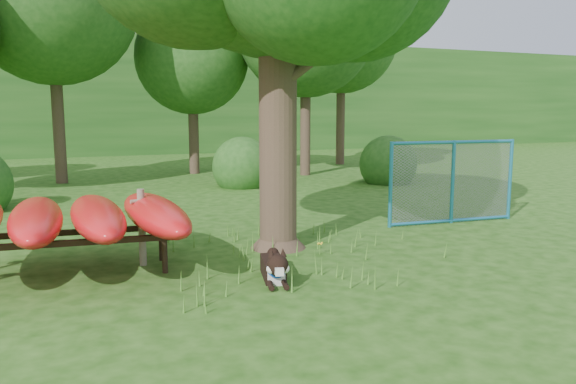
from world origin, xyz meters
name	(u,v)px	position (x,y,z in m)	size (l,w,h in m)	color
ground	(308,274)	(0.00, 0.00, 0.00)	(80.00, 80.00, 0.00)	#1B450D
wooden_post	(142,225)	(-2.08, 1.37, 0.61)	(0.32, 0.12, 1.15)	#6B6450
kayak_rack	(67,218)	(-3.11, 1.34, 0.80)	(3.24, 3.31, 1.04)	black
husky_dog	(275,268)	(-0.56, -0.14, 0.19)	(0.53, 1.18, 0.54)	black
fence_section	(453,182)	(4.23, 2.13, 0.85)	(2.89, 0.31, 2.82)	teal
wildflower_clump	(320,245)	(0.63, 0.90, 0.16)	(0.09, 0.10, 0.20)	#4B812A
bg_tree_c	(192,58)	(1.50, 13.00, 4.11)	(4.00, 4.00, 6.12)	#3A2A1F
bg_tree_d	(306,27)	(5.00, 11.00, 5.08)	(4.80, 4.80, 7.50)	#3A2A1F
bg_tree_e	(342,37)	(8.00, 14.00, 5.23)	(4.60, 4.60, 7.55)	#3A2A1F
shrub_right	(388,183)	(6.50, 8.00, 0.00)	(1.80, 1.80, 1.80)	#1F4E19
shrub_mid	(242,187)	(2.00, 9.00, 0.00)	(1.80, 1.80, 1.80)	#1F4E19
wooded_hillside	(108,97)	(0.00, 28.00, 3.00)	(80.00, 12.00, 6.00)	#1F4E19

